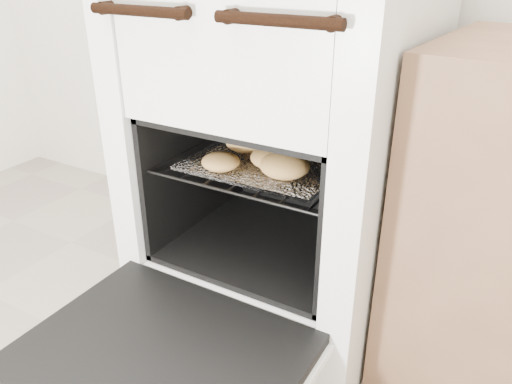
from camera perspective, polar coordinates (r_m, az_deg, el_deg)
stove at (r=1.35m, az=3.40°, el=4.62°), size 0.65×0.73×1.00m
oven_door at (r=1.10m, az=-10.80°, el=-18.12°), size 0.59×0.46×0.04m
oven_rack at (r=1.29m, az=1.95°, el=3.67°), size 0.48×0.46×0.01m
foil_sheet at (r=1.27m, az=1.48°, el=3.63°), size 0.37×0.33×0.01m
baked_rolls at (r=1.25m, az=1.71°, el=4.68°), size 0.29×0.36×0.06m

